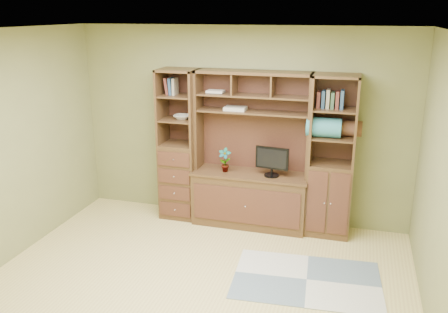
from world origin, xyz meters
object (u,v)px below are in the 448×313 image
(left_tower, at_px, (180,145))
(monitor, at_px, (272,156))
(right_tower, at_px, (332,157))
(center_hutch, at_px, (251,152))

(left_tower, xyz_separation_m, monitor, (1.29, -0.07, -0.03))
(right_tower, bearing_deg, left_tower, 180.00)
(center_hutch, distance_m, right_tower, 1.03)
(center_hutch, xyz_separation_m, right_tower, (1.02, 0.04, 0.00))
(left_tower, bearing_deg, monitor, -3.33)
(center_hutch, bearing_deg, monitor, -6.92)
(center_hutch, relative_size, right_tower, 1.00)
(left_tower, relative_size, monitor, 3.85)
(center_hutch, height_order, right_tower, same)
(left_tower, relative_size, right_tower, 1.00)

